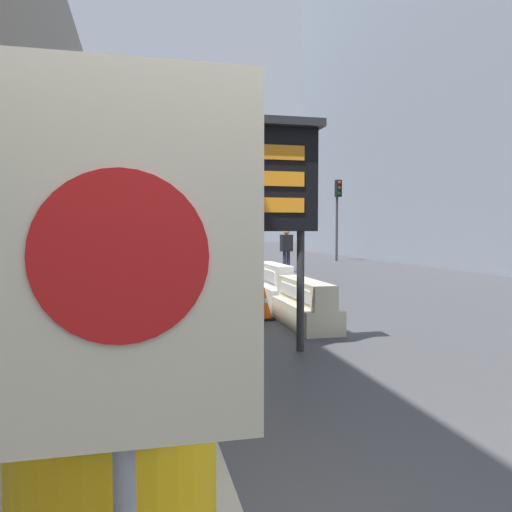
{
  "coord_description": "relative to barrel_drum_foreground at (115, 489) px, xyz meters",
  "views": [
    {
      "loc": [
        -0.49,
        -1.65,
        1.58
      ],
      "look_at": [
        1.96,
        8.81,
        1.01
      ],
      "focal_mm": 35.0,
      "sensor_mm": 36.0,
      "label": 1
    }
  ],
  "objects": [
    {
      "name": "pedestrian_passerby",
      "position": [
        5.39,
        15.63,
        0.39
      ],
      "size": [
        0.46,
        0.32,
        1.61
      ],
      "rotation": [
        0.0,
        0.0,
        3.31
      ],
      "color": "#23283D",
      "rests_on": "ground_plane"
    },
    {
      "name": "warning_sign",
      "position": [
        0.06,
        -0.68,
        0.86
      ],
      "size": [
        0.74,
        0.08,
        1.84
      ],
      "color": "gray",
      "rests_on": "sidewalk_left"
    },
    {
      "name": "traffic_cone_near",
      "position": [
        2.23,
        6.44,
        -0.28
      ],
      "size": [
        0.33,
        0.33,
        0.59
      ],
      "color": "black",
      "rests_on": "ground_plane"
    },
    {
      "name": "jersey_barrier_orange_far",
      "position": [
        2.75,
        9.94,
        -0.21
      ],
      "size": [
        0.63,
        1.92,
        0.79
      ],
      "color": "orange",
      "rests_on": "ground_plane"
    },
    {
      "name": "jersey_barrier_cream",
      "position": [
        2.75,
        5.75,
        -0.23
      ],
      "size": [
        0.62,
        1.93,
        0.75
      ],
      "color": "beige",
      "rests_on": "ground_plane"
    },
    {
      "name": "traffic_light_far_side",
      "position": [
        9.84,
        21.56,
        2.38
      ],
      "size": [
        0.28,
        0.45,
        4.07
      ],
      "color": "#2D2D30",
      "rests_on": "ground_plane"
    },
    {
      "name": "barrel_drum_back",
      "position": [
        -0.1,
        1.92,
        0.0
      ],
      "size": [
        0.83,
        0.83,
        0.79
      ],
      "color": "yellow",
      "rests_on": "sidewalk_left"
    },
    {
      "name": "traffic_light_near_curb",
      "position": [
        1.27,
        17.75,
        2.72
      ],
      "size": [
        0.28,
        0.45,
        4.56
      ],
      "color": "#2D2D30",
      "rests_on": "ground_plane"
    },
    {
      "name": "jersey_barrier_orange_near",
      "position": [
        2.75,
        12.37,
        -0.16
      ],
      "size": [
        0.63,
        2.15,
        0.91
      ],
      "color": "orange",
      "rests_on": "ground_plane"
    },
    {
      "name": "pedestrian_worker",
      "position": [
        3.32,
        16.18,
        0.43
      ],
      "size": [
        0.39,
        0.5,
        1.68
      ],
      "rotation": [
        0.0,
        0.0,
        1.91
      ],
      "color": "#514C42",
      "rests_on": "ground_plane"
    },
    {
      "name": "jersey_barrier_white",
      "position": [
        2.75,
        7.69,
        -0.17
      ],
      "size": [
        0.53,
        1.62,
        0.89
      ],
      "color": "silver",
      "rests_on": "ground_plane"
    },
    {
      "name": "barrel_drum_middle",
      "position": [
        0.03,
        0.96,
        0.0
      ],
      "size": [
        0.83,
        0.83,
        0.79
      ],
      "color": "yellow",
      "rests_on": "sidewalk_left"
    },
    {
      "name": "barrel_drum_foreground",
      "position": [
        0.0,
        0.0,
        0.0
      ],
      "size": [
        0.83,
        0.83,
        0.79
      ],
      "color": "yellow",
      "rests_on": "sidewalk_left"
    },
    {
      "name": "bare_tree",
      "position": [
        -2.23,
        8.3,
        0.89
      ],
      "size": [
        1.4,
        1.26,
        2.45
      ],
      "color": "#4C3D2D",
      "rests_on": "sidewalk_left"
    },
    {
      "name": "message_board",
      "position": [
        1.37,
        4.14,
        1.66
      ],
      "size": [
        2.03,
        0.36,
        2.97
      ],
      "color": "#28282B",
      "rests_on": "ground_plane"
    }
  ]
}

